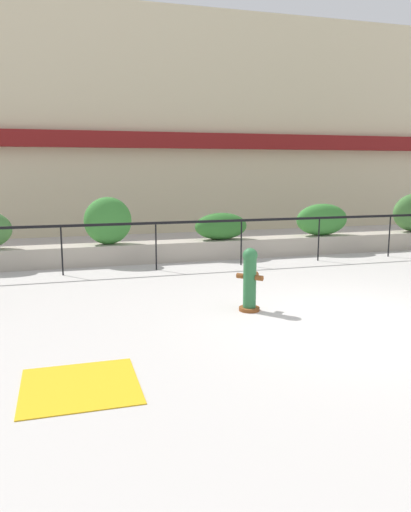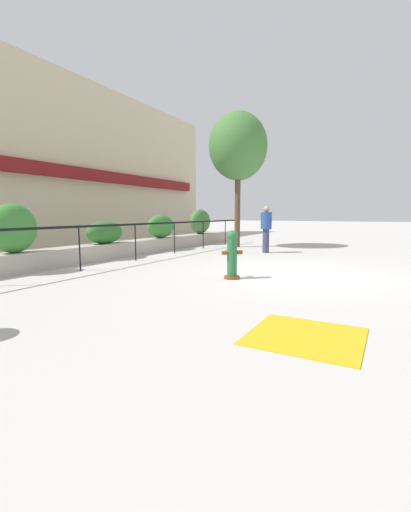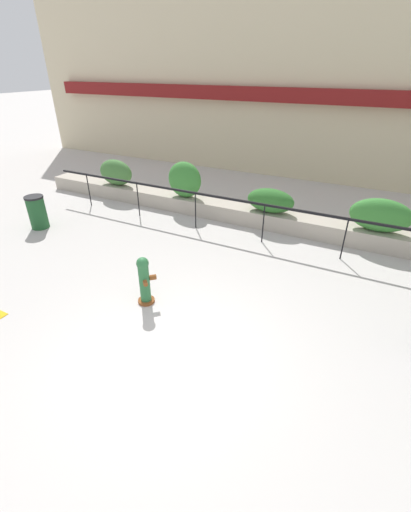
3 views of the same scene
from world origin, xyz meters
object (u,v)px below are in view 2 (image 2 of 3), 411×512
hedge_bush_2 (105,232)px  fire_hydrant (232,254)px  pedestrian (266,226)px  hedge_bush_4 (200,222)px  hedge_bush_1 (13,228)px  hedge_bush_3 (161,226)px  street_tree (238,147)px

hedge_bush_2 → fire_hydrant: size_ratio=1.33×
pedestrian → hedge_bush_4: bearing=63.2°
hedge_bush_2 → fire_hydrant: (-1.09, -4.92, -0.31)m
hedge_bush_4 → hedge_bush_1: bearing=180.0°
fire_hydrant → pedestrian: (5.26, 1.00, 0.44)m
hedge_bush_1 → hedge_bush_3: 5.98m
hedge_bush_4 → fire_hydrant: 8.77m
hedge_bush_3 → pedestrian: size_ratio=0.90×
hedge_bush_2 → hedge_bush_4: hedge_bush_4 is taller
fire_hydrant → street_tree: bearing=22.6°
hedge_bush_1 → fire_hydrant: bearing=-69.0°
fire_hydrant → hedge_bush_1: bearing=111.0°
hedge_bush_4 → pedestrian: (-1.98, -3.92, -0.09)m
street_tree → hedge_bush_1: bearing=166.5°
street_tree → pedestrian: bearing=-130.2°
hedge_bush_2 → pedestrian: 5.73m
hedge_bush_3 → street_tree: bearing=-37.7°
fire_hydrant → pedestrian: pedestrian is taller
hedge_bush_4 → fire_hydrant: hedge_bush_4 is taller
fire_hydrant → hedge_bush_2: bearing=77.5°
hedge_bush_2 → fire_hydrant: 5.05m
hedge_bush_1 → pedestrian: 8.15m
hedge_bush_1 → pedestrian: (7.15, -3.92, -0.10)m
hedge_bush_3 → hedge_bush_4: hedge_bush_4 is taller
hedge_bush_2 → pedestrian: pedestrian is taller
hedge_bush_3 → pedestrian: bearing=-73.4°
hedge_bush_4 → pedestrian: pedestrian is taller
fire_hydrant → pedestrian: size_ratio=0.62×
hedge_bush_1 → hedge_bush_4: hedge_bush_1 is taller
hedge_bush_4 → fire_hydrant: (-7.24, -4.92, -0.52)m
hedge_bush_2 → street_tree: (5.72, -2.09, 3.38)m
fire_hydrant → street_tree: street_tree is taller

